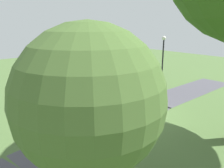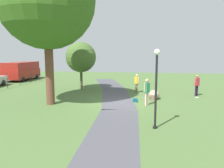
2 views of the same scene
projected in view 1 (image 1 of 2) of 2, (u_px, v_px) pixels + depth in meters
name	position (u px, v px, depth m)	size (l,w,h in m)	color
ground_plane	(133.00, 114.00, 11.30)	(48.00, 48.00, 0.00)	#496634
footpath_segment_near	(190.00, 90.00, 15.33)	(8.10, 2.64, 0.01)	#48474F
footpath_segment_mid	(107.00, 127.00, 9.87)	(8.28, 3.68, 0.01)	#48474F
young_tree_near_path	(89.00, 100.00, 4.14)	(2.88, 2.88, 4.50)	#494B2F
lamp_post	(163.00, 56.00, 15.58)	(0.28, 0.28, 3.65)	black
lawn_boulder	(80.00, 101.00, 12.20)	(1.21, 0.87, 0.67)	tan
woman_with_handbag	(117.00, 84.00, 12.90)	(0.44, 0.41, 1.77)	beige
man_near_boulder	(46.00, 108.00, 9.48)	(0.43, 0.42, 1.63)	#7A7452
passerby_on_path	(28.00, 82.00, 13.61)	(0.40, 0.44, 1.73)	#251833
handbag_on_grass	(115.00, 106.00, 12.03)	(0.34, 0.34, 0.31)	navy
backpack_by_boulder	(90.00, 102.00, 12.49)	(0.31, 0.32, 0.40)	brown
frisbee_on_grass	(40.00, 95.00, 14.20)	(0.27, 0.27, 0.02)	white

